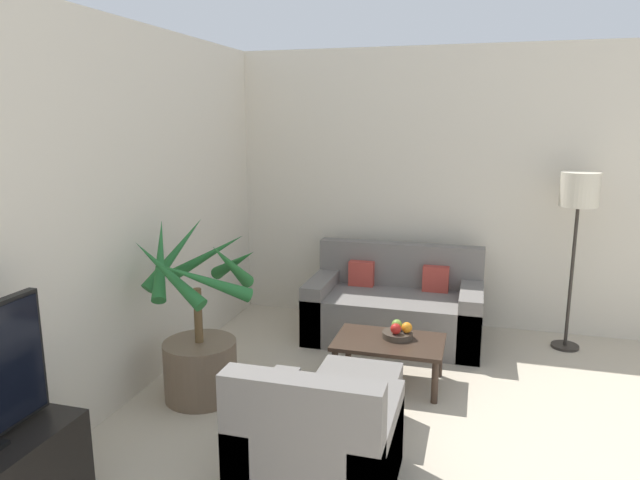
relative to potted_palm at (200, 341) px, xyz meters
name	(u,v)px	position (x,y,z in m)	size (l,w,h in m)	color
wall_back	(606,195)	(3.00, 2.14, 0.91)	(8.59, 0.06, 2.70)	beige
wall_left	(8,247)	(-0.52, -1.11, 0.91)	(0.06, 8.03, 2.70)	beige
potted_palm	(200,341)	(0.00, 0.00, 0.00)	(0.86, 0.95, 1.34)	brown
sofa_loveseat	(395,309)	(1.20, 1.56, -0.15)	(1.58, 0.84, 0.85)	slate
floor_lamp	(579,200)	(2.72, 1.74, 0.91)	(0.32, 0.32, 1.58)	#2D2823
coffee_table	(389,346)	(1.29, 0.60, -0.13)	(0.84, 0.55, 0.35)	#38281E
fruit_bowl	(397,335)	(1.35, 0.67, -0.06)	(0.24, 0.24, 0.05)	#42382D
apple_red	(396,329)	(1.34, 0.63, 0.00)	(0.08, 0.08, 0.08)	red
apple_green	(397,325)	(1.34, 0.72, 0.00)	(0.08, 0.08, 0.08)	olive
orange_fruit	(407,328)	(1.42, 0.68, 0.00)	(0.08, 0.08, 0.08)	orange
armchair	(318,449)	(1.14, -0.84, -0.17)	(0.81, 0.83, 0.82)	slate
ottoman	(358,399)	(1.20, -0.08, -0.25)	(0.54, 0.46, 0.38)	slate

